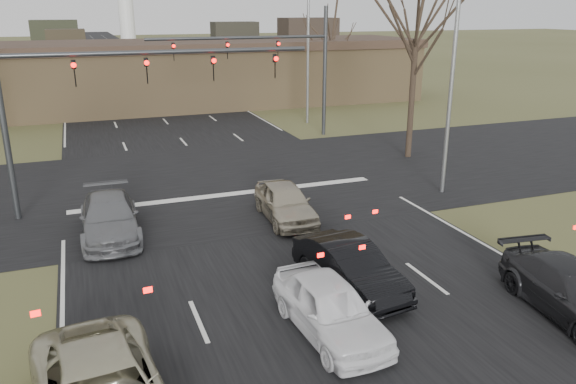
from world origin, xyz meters
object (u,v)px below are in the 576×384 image
Objects in this scene: car_grey_ahead at (109,217)px; building at (174,74)px; streetlight_right_far at (306,43)px; car_black_hatch at (349,267)px; car_charcoal_sedan at (573,291)px; streetlight_right_near at (450,65)px; car_white_sedan at (330,307)px; mast_arm_near at (93,84)px; mast_arm_far at (283,57)px; car_silver_ahead at (285,202)px.

building is at bearing 77.01° from car_grey_ahead.
streetlight_right_far reaches higher than car_black_hatch.
car_grey_ahead is at bearing 145.15° from car_charcoal_sedan.
car_black_hatch reaches higher than car_charcoal_sedan.
streetlight_right_near is 2.36× the size of car_white_sedan.
mast_arm_near is 15.17m from mast_arm_far.
car_silver_ahead is at bearing 74.42° from car_white_sedan.
car_white_sedan is at bearing -137.08° from streetlight_right_near.
streetlight_right_near is at bearing 1.70° from car_grey_ahead.
car_silver_ahead reaches higher than car_charcoal_sedan.
building reaches higher than car_white_sedan.
car_white_sedan is 9.82m from car_grey_ahead.
streetlight_right_near is 13.63m from car_white_sedan.
car_silver_ahead is at bearing -174.43° from streetlight_right_near.
mast_arm_far is 2.58× the size of car_black_hatch.
car_grey_ahead is (-14.55, -17.06, -4.87)m from streetlight_right_far.
car_white_sedan is (-6.68, -21.67, -4.30)m from mast_arm_far.
car_grey_ahead is (-7.22, -28.06, -1.95)m from building.
streetlight_right_far reaches higher than car_charcoal_sedan.
mast_arm_near is 17.77m from car_charcoal_sedan.
car_black_hatch is 0.91× the size of car_charcoal_sedan.
mast_arm_far is at bearing 68.02° from car_black_hatch.
streetlight_right_far is at bearing 51.89° from mast_arm_far.
building is at bearing 81.08° from car_black_hatch.
mast_arm_near reaches higher than car_white_sedan.
building is at bearing 82.93° from car_white_sedan.
mast_arm_far reaches higher than car_charcoal_sedan.
mast_arm_far is 2.64× the size of car_silver_ahead.
streetlight_right_near is 11.61m from car_charcoal_sedan.
car_grey_ahead is (-4.72, 8.61, -0.01)m from car_white_sedan.
streetlight_right_near is at bearing -76.31° from building.
mast_arm_far is 2.35× the size of car_charcoal_sedan.
car_black_hatch is 5.96m from car_charcoal_sedan.
car_silver_ahead is at bearing -114.48° from streetlight_right_far.
mast_arm_near is at bearing 91.54° from car_grey_ahead.
car_silver_ahead is at bearing -109.77° from mast_arm_far.
car_white_sedan is at bearing -135.29° from car_black_hatch.
streetlight_right_far is 2.04× the size of car_grey_ahead.
streetlight_right_far is 2.11× the size of car_charcoal_sedan.
mast_arm_far is 13.28m from streetlight_right_near.
car_silver_ahead is (-4.94, -13.74, -4.30)m from mast_arm_far.
streetlight_right_far is (14.55, 14.00, 0.51)m from mast_arm_near.
streetlight_right_far reaches higher than car_white_sedan.
mast_arm_near is 14.38m from streetlight_right_near.
car_silver_ahead is at bearing -4.53° from car_grey_ahead.
mast_arm_far reaches higher than car_white_sedan.
mast_arm_near is at bearing -106.13° from building.
mast_arm_near reaches higher than car_silver_ahead.
building is at bearing 91.74° from car_silver_ahead.
mast_arm_near reaches higher than car_grey_ahead.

